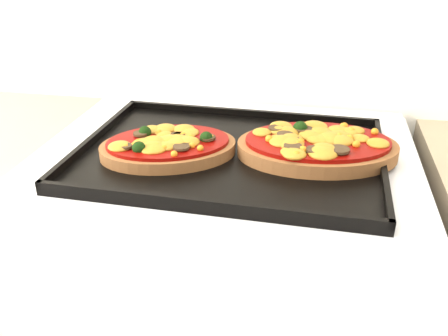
# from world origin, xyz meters

# --- Properties ---
(baking_tray) EXTENTS (0.46, 0.34, 0.02)m
(baking_tray) POSITION_xyz_m (-0.01, 1.74, 0.92)
(baking_tray) COLOR black
(baking_tray) RESTS_ON stove
(pizza_left) EXTENTS (0.24, 0.20, 0.03)m
(pizza_left) POSITION_xyz_m (-0.10, 1.72, 0.93)
(pizza_left) COLOR brown
(pizza_left) RESTS_ON baking_tray
(pizza_right) EXTENTS (0.26, 0.19, 0.03)m
(pizza_right) POSITION_xyz_m (0.12, 1.76, 0.94)
(pizza_right) COLOR brown
(pizza_right) RESTS_ON baking_tray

